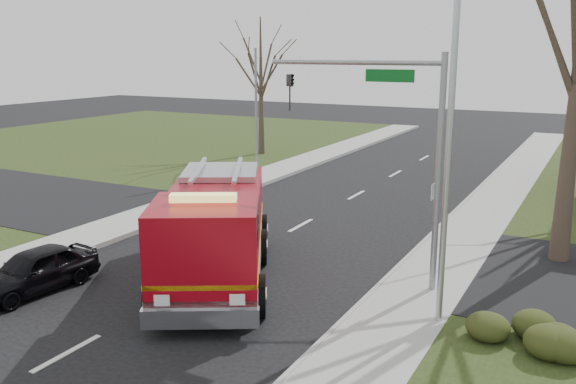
% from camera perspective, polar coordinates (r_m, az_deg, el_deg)
% --- Properties ---
extents(ground, '(120.00, 120.00, 0.00)m').
position_cam_1_polar(ground, '(19.53, -6.83, -7.48)').
color(ground, black).
rests_on(ground, ground).
extents(sidewalk_right, '(2.40, 80.00, 0.15)m').
position_cam_1_polar(sidewalk_right, '(16.98, 10.98, -10.59)').
color(sidewalk_right, gray).
rests_on(sidewalk_right, ground).
extents(sidewalk_left, '(2.40, 80.00, 0.15)m').
position_cam_1_polar(sidewalk_left, '(23.44, -19.45, -4.44)').
color(sidewalk_left, gray).
rests_on(sidewalk_left, ground).
extents(hedge_corner, '(2.80, 2.00, 0.90)m').
position_cam_1_polar(hedge_corner, '(15.37, 20.15, -11.72)').
color(hedge_corner, '#263111').
rests_on(hedge_corner, lawn_right).
extents(bare_tree_left, '(4.50, 4.50, 9.00)m').
position_cam_1_polar(bare_tree_left, '(40.57, -2.56, 11.23)').
color(bare_tree_left, '#33261E').
rests_on(bare_tree_left, ground).
extents(traffic_signal_mast, '(5.29, 0.18, 6.80)m').
position_cam_1_polar(traffic_signal_mast, '(17.44, 9.98, 5.91)').
color(traffic_signal_mast, gray).
rests_on(traffic_signal_mast, ground).
extents(streetlight_pole, '(1.48, 0.16, 8.40)m').
position_cam_1_polar(streetlight_pole, '(15.03, 14.57, 3.98)').
color(streetlight_pole, '#B7BABF').
rests_on(streetlight_pole, ground).
extents(utility_pole_far, '(0.14, 0.14, 7.00)m').
position_cam_1_polar(utility_pole_far, '(33.92, -3.00, 7.39)').
color(utility_pole_far, gray).
rests_on(utility_pole_far, ground).
extents(fire_engine, '(6.44, 8.50, 3.30)m').
position_cam_1_polar(fire_engine, '(18.43, -6.90, -3.83)').
color(fire_engine, maroon).
rests_on(fire_engine, ground).
extents(parked_car_maroon, '(1.87, 3.91, 1.29)m').
position_cam_1_polar(parked_car_maroon, '(19.18, -22.63, -6.77)').
color(parked_car_maroon, black).
rests_on(parked_car_maroon, ground).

